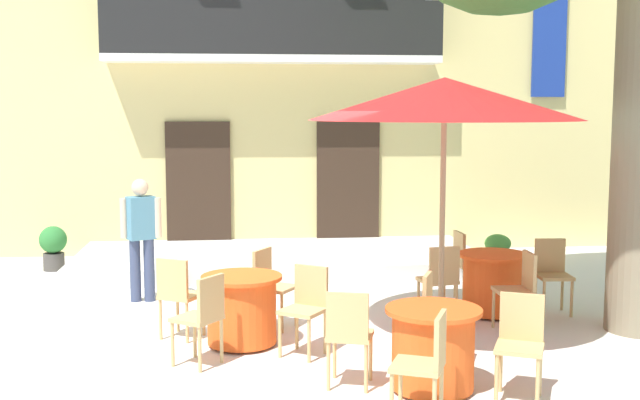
{
  "coord_description": "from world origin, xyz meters",
  "views": [
    {
      "loc": [
        -0.4,
        -8.63,
        2.53
      ],
      "look_at": [
        0.7,
        1.78,
        1.3
      ],
      "focal_mm": 44.1,
      "sensor_mm": 36.0,
      "label": 1
    }
  ],
  "objects_px": {
    "cafe_chair_near_tree_1": "(306,304)",
    "cafe_chair_front_0": "(552,270)",
    "cafe_chair_near_tree_3": "(178,292)",
    "ground_planter_left": "(53,246)",
    "cafe_chair_middle_3": "(427,360)",
    "cafe_chair_middle_2": "(349,331)",
    "cafe_chair_middle_1": "(438,312)",
    "cafe_table_front": "(493,283)",
    "cafe_chair_middle_0": "(520,339)",
    "cafe_umbrella": "(444,100)",
    "cafe_chair_front_2": "(440,277)",
    "cafe_table_near_tree": "(242,309)",
    "ground_planter_right": "(498,248)",
    "cafe_chair_near_tree_0": "(203,313)",
    "cafe_chair_front_1": "(467,261)",
    "cafe_chair_near_tree_2": "(270,282)",
    "cafe_table_middle": "(433,348)",
    "cafe_chair_front_3": "(520,286)",
    "pedestrian_near_entrance": "(141,233)"
  },
  "relations": [
    {
      "from": "cafe_chair_middle_2",
      "to": "ground_planter_left",
      "type": "bearing_deg",
      "value": 124.25
    },
    {
      "from": "cafe_table_front",
      "to": "cafe_umbrella",
      "type": "relative_size",
      "value": 0.3
    },
    {
      "from": "cafe_chair_middle_0",
      "to": "ground_planter_right",
      "type": "height_order",
      "value": "cafe_chair_middle_0"
    },
    {
      "from": "cafe_chair_near_tree_0",
      "to": "cafe_chair_middle_0",
      "type": "relative_size",
      "value": 1.0
    },
    {
      "from": "cafe_chair_near_tree_2",
      "to": "cafe_umbrella",
      "type": "relative_size",
      "value": 0.31
    },
    {
      "from": "cafe_chair_front_0",
      "to": "cafe_chair_middle_3",
      "type": "bearing_deg",
      "value": -126.22
    },
    {
      "from": "cafe_chair_near_tree_3",
      "to": "cafe_chair_front_0",
      "type": "distance_m",
      "value": 4.58
    },
    {
      "from": "cafe_chair_near_tree_0",
      "to": "cafe_table_front",
      "type": "xyz_separation_m",
      "value": [
        3.47,
        1.6,
        -0.14
      ]
    },
    {
      "from": "cafe_chair_middle_3",
      "to": "cafe_chair_front_2",
      "type": "relative_size",
      "value": 1.0
    },
    {
      "from": "cafe_chair_front_2",
      "to": "cafe_umbrella",
      "type": "relative_size",
      "value": 0.31
    },
    {
      "from": "cafe_chair_front_3",
      "to": "cafe_chair_front_2",
      "type": "bearing_deg",
      "value": 145.21
    },
    {
      "from": "cafe_table_near_tree",
      "to": "cafe_chair_middle_3",
      "type": "bearing_deg",
      "value": -57.3
    },
    {
      "from": "cafe_umbrella",
      "to": "cafe_table_front",
      "type": "bearing_deg",
      "value": 47.64
    },
    {
      "from": "cafe_table_front",
      "to": "cafe_chair_near_tree_3",
      "type": "bearing_deg",
      "value": -170.13
    },
    {
      "from": "ground_planter_right",
      "to": "cafe_chair_middle_0",
      "type": "bearing_deg",
      "value": -106.89
    },
    {
      "from": "cafe_chair_front_2",
      "to": "cafe_table_front",
      "type": "bearing_deg",
      "value": 16.2
    },
    {
      "from": "cafe_chair_middle_1",
      "to": "cafe_chair_front_0",
      "type": "bearing_deg",
      "value": 43.35
    },
    {
      "from": "cafe_chair_middle_3",
      "to": "cafe_chair_near_tree_3",
      "type": "bearing_deg",
      "value": 129.96
    },
    {
      "from": "cafe_chair_middle_1",
      "to": "ground_planter_left",
      "type": "bearing_deg",
      "value": 133.49
    },
    {
      "from": "cafe_table_near_tree",
      "to": "ground_planter_left",
      "type": "relative_size",
      "value": 1.24
    },
    {
      "from": "ground_planter_left",
      "to": "ground_planter_right",
      "type": "relative_size",
      "value": 1.34
    },
    {
      "from": "cafe_chair_middle_3",
      "to": "ground_planter_right",
      "type": "height_order",
      "value": "cafe_chair_middle_3"
    },
    {
      "from": "cafe_chair_near_tree_2",
      "to": "ground_planter_right",
      "type": "bearing_deg",
      "value": 39.81
    },
    {
      "from": "cafe_table_near_tree",
      "to": "cafe_chair_middle_2",
      "type": "height_order",
      "value": "cafe_chair_middle_2"
    },
    {
      "from": "ground_planter_left",
      "to": "cafe_table_near_tree",
      "type": "bearing_deg",
      "value": -55.63
    },
    {
      "from": "cafe_chair_near_tree_0",
      "to": "cafe_chair_near_tree_2",
      "type": "relative_size",
      "value": 1.0
    },
    {
      "from": "cafe_chair_front_1",
      "to": "pedestrian_near_entrance",
      "type": "height_order",
      "value": "pedestrian_near_entrance"
    },
    {
      "from": "cafe_chair_middle_0",
      "to": "cafe_chair_front_1",
      "type": "height_order",
      "value": "same"
    },
    {
      "from": "cafe_chair_front_3",
      "to": "cafe_chair_middle_2",
      "type": "bearing_deg",
      "value": -143.53
    },
    {
      "from": "cafe_umbrella",
      "to": "cafe_chair_near_tree_3",
      "type": "bearing_deg",
      "value": 172.75
    },
    {
      "from": "cafe_chair_middle_0",
      "to": "cafe_chair_near_tree_3",
      "type": "bearing_deg",
      "value": 145.91
    },
    {
      "from": "cafe_table_front",
      "to": "ground_planter_left",
      "type": "height_order",
      "value": "cafe_table_front"
    },
    {
      "from": "cafe_table_middle",
      "to": "cafe_chair_front_2",
      "type": "bearing_deg",
      "value": 73.82
    },
    {
      "from": "cafe_chair_near_tree_3",
      "to": "ground_planter_left",
      "type": "relative_size",
      "value": 1.31
    },
    {
      "from": "cafe_chair_near_tree_0",
      "to": "cafe_chair_near_tree_3",
      "type": "xyz_separation_m",
      "value": [
        -0.31,
        0.94,
        0.0
      ]
    },
    {
      "from": "pedestrian_near_entrance",
      "to": "cafe_chair_front_2",
      "type": "bearing_deg",
      "value": -20.19
    },
    {
      "from": "ground_planter_left",
      "to": "ground_planter_right",
      "type": "bearing_deg",
      "value": -3.47
    },
    {
      "from": "cafe_chair_near_tree_1",
      "to": "cafe_table_near_tree",
      "type": "bearing_deg",
      "value": 151.03
    },
    {
      "from": "cafe_chair_near_tree_0",
      "to": "cafe_chair_middle_3",
      "type": "relative_size",
      "value": 1.0
    },
    {
      "from": "cafe_chair_near_tree_0",
      "to": "cafe_chair_middle_0",
      "type": "xyz_separation_m",
      "value": [
        2.79,
        -1.15,
        0.0
      ]
    },
    {
      "from": "cafe_chair_middle_3",
      "to": "cafe_chair_front_0",
      "type": "distance_m",
      "value": 4.02
    },
    {
      "from": "cafe_chair_middle_2",
      "to": "ground_planter_left",
      "type": "distance_m",
      "value": 6.86
    },
    {
      "from": "cafe_umbrella",
      "to": "ground_planter_right",
      "type": "height_order",
      "value": "cafe_umbrella"
    },
    {
      "from": "cafe_table_middle",
      "to": "cafe_chair_front_3",
      "type": "distance_m",
      "value": 2.28
    },
    {
      "from": "cafe_chair_middle_3",
      "to": "cafe_chair_near_tree_1",
      "type": "bearing_deg",
      "value": 112.74
    },
    {
      "from": "cafe_chair_near_tree_2",
      "to": "cafe_chair_front_0",
      "type": "xyz_separation_m",
      "value": [
        3.5,
        0.3,
        0.0
      ]
    },
    {
      "from": "cafe_chair_near_tree_1",
      "to": "cafe_chair_middle_3",
      "type": "height_order",
      "value": "same"
    },
    {
      "from": "cafe_chair_near_tree_0",
      "to": "cafe_chair_middle_3",
      "type": "bearing_deg",
      "value": -41.37
    },
    {
      "from": "cafe_chair_near_tree_1",
      "to": "cafe_chair_front_0",
      "type": "distance_m",
      "value": 3.45
    },
    {
      "from": "cafe_chair_near_tree_0",
      "to": "cafe_chair_front_0",
      "type": "height_order",
      "value": "same"
    }
  ]
}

